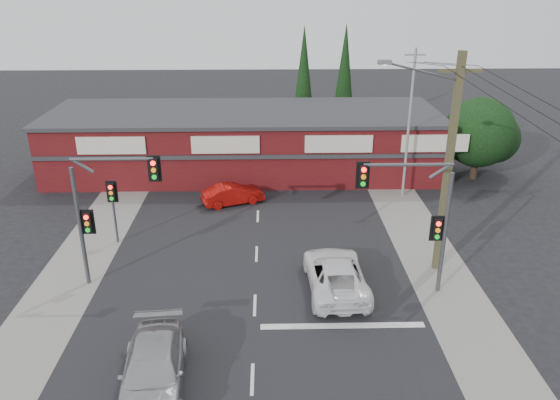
{
  "coord_description": "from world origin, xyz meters",
  "views": [
    {
      "loc": [
        0.6,
        -19.38,
        12.93
      ],
      "look_at": [
        1.13,
        3.0,
        3.54
      ],
      "focal_mm": 35.0,
      "sensor_mm": 36.0,
      "label": 1
    }
  ],
  "objects_px": {
    "red_sedan": "(233,194)",
    "utility_pole": "(446,159)",
    "white_suv": "(336,274)",
    "shop_building": "(245,141)",
    "silver_suv": "(153,371)"
  },
  "relations": [
    {
      "from": "silver_suv",
      "to": "utility_pole",
      "type": "height_order",
      "value": "utility_pole"
    },
    {
      "from": "silver_suv",
      "to": "utility_pole",
      "type": "bearing_deg",
      "value": 29.07
    },
    {
      "from": "white_suv",
      "to": "red_sedan",
      "type": "distance_m",
      "value": 10.92
    },
    {
      "from": "white_suv",
      "to": "silver_suv",
      "type": "height_order",
      "value": "silver_suv"
    },
    {
      "from": "red_sedan",
      "to": "shop_building",
      "type": "bearing_deg",
      "value": -26.4
    },
    {
      "from": "white_suv",
      "to": "red_sedan",
      "type": "xyz_separation_m",
      "value": [
        -5.04,
        9.69,
        -0.13
      ]
    },
    {
      "from": "silver_suv",
      "to": "white_suv",
      "type": "bearing_deg",
      "value": 37.21
    },
    {
      "from": "red_sedan",
      "to": "silver_suv",
      "type": "bearing_deg",
      "value": 152.28
    },
    {
      "from": "silver_suv",
      "to": "shop_building",
      "type": "bearing_deg",
      "value": 79.14
    },
    {
      "from": "shop_building",
      "to": "utility_pole",
      "type": "xyz_separation_m",
      "value": [
        9.36,
        -14.0,
        3.26
      ]
    },
    {
      "from": "white_suv",
      "to": "shop_building",
      "type": "relative_size",
      "value": 0.19
    },
    {
      "from": "red_sedan",
      "to": "utility_pole",
      "type": "xyz_separation_m",
      "value": [
        9.88,
        -7.98,
        4.79
      ]
    },
    {
      "from": "red_sedan",
      "to": "utility_pole",
      "type": "height_order",
      "value": "utility_pole"
    },
    {
      "from": "utility_pole",
      "to": "white_suv",
      "type": "bearing_deg",
      "value": -160.61
    },
    {
      "from": "red_sedan",
      "to": "utility_pole",
      "type": "relative_size",
      "value": 0.37
    }
  ]
}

